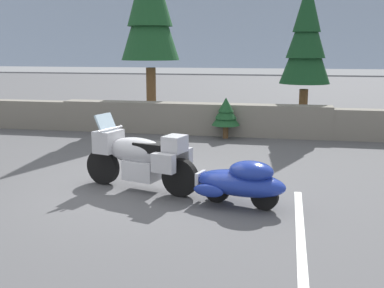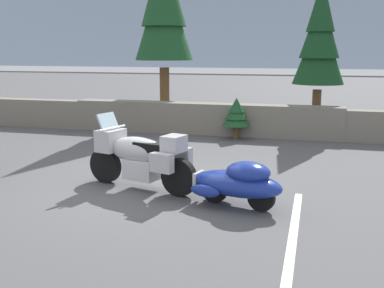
% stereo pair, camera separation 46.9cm
% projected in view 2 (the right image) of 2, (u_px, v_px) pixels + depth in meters
% --- Properties ---
extents(ground_plane, '(80.00, 80.00, 0.00)m').
position_uv_depth(ground_plane, '(133.00, 186.00, 8.65)').
color(ground_plane, '#4C4C4F').
extents(stone_guard_wall, '(24.00, 0.59, 0.92)m').
position_uv_depth(stone_guard_wall, '(206.00, 119.00, 13.87)').
color(stone_guard_wall, slate).
rests_on(stone_guard_wall, ground).
extents(distant_ridgeline, '(240.00, 80.00, 16.00)m').
position_uv_depth(distant_ridgeline, '(304.00, 22.00, 97.64)').
color(distant_ridgeline, '#8C9EB7').
rests_on(distant_ridgeline, ground).
extents(touring_motorcycle, '(2.26, 1.12, 1.33)m').
position_uv_depth(touring_motorcycle, '(140.00, 155.00, 8.38)').
color(touring_motorcycle, black).
rests_on(touring_motorcycle, ground).
extents(car_shaped_trailer, '(2.22, 1.09, 0.76)m').
position_uv_depth(car_shaped_trailer, '(238.00, 182.00, 7.44)').
color(car_shaped_trailer, black).
rests_on(car_shaped_trailer, ground).
extents(pine_tree_secondary, '(1.49, 1.49, 4.53)m').
position_uv_depth(pine_tree_secondary, '(320.00, 37.00, 13.55)').
color(pine_tree_secondary, brown).
rests_on(pine_tree_secondary, ground).
extents(pine_sapling_near, '(0.80, 0.80, 1.16)m').
position_uv_depth(pine_sapling_near, '(236.00, 113.00, 13.11)').
color(pine_sapling_near, brown).
rests_on(pine_sapling_near, ground).
extents(parking_stripe_marker, '(0.12, 3.60, 0.01)m').
position_uv_depth(parking_stripe_marker, '(293.00, 232.00, 6.47)').
color(parking_stripe_marker, silver).
rests_on(parking_stripe_marker, ground).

